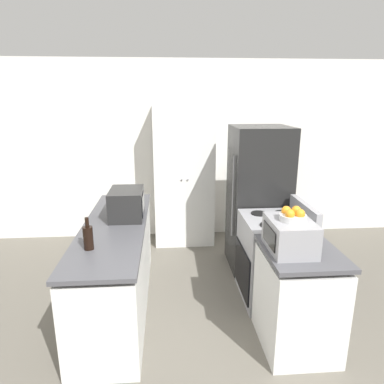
# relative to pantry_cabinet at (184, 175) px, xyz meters

# --- Properties ---
(wall_back) EXTENTS (7.00, 0.06, 2.60)m
(wall_back) POSITION_rel_pantry_cabinet_xyz_m (0.03, 0.31, 0.30)
(wall_back) COLOR white
(wall_back) RESTS_ON ground_plane
(counter_left) EXTENTS (0.60, 2.11, 0.88)m
(counter_left) POSITION_rel_pantry_cabinet_xyz_m (-0.76, -1.60, -0.58)
(counter_left) COLOR silver
(counter_left) RESTS_ON ground_plane
(counter_right) EXTENTS (0.60, 0.70, 0.88)m
(counter_right) POSITION_rel_pantry_cabinet_xyz_m (0.83, -2.31, -0.58)
(counter_right) COLOR silver
(counter_right) RESTS_ON ground_plane
(pantry_cabinet) EXTENTS (0.84, 0.54, 2.00)m
(pantry_cabinet) POSITION_rel_pantry_cabinet_xyz_m (0.00, 0.00, 0.00)
(pantry_cabinet) COLOR white
(pantry_cabinet) RESTS_ON ground_plane
(stove) EXTENTS (0.66, 0.72, 1.04)m
(stove) POSITION_rel_pantry_cabinet_xyz_m (0.85, -1.58, -0.55)
(stove) COLOR #9E9EA3
(stove) RESTS_ON ground_plane
(refrigerator) EXTENTS (0.69, 0.69, 1.75)m
(refrigerator) POSITION_rel_pantry_cabinet_xyz_m (0.86, -0.83, -0.13)
(refrigerator) COLOR black
(refrigerator) RESTS_ON ground_plane
(microwave) EXTENTS (0.34, 0.45, 0.29)m
(microwave) POSITION_rel_pantry_cabinet_xyz_m (-0.66, -1.40, 0.03)
(microwave) COLOR black
(microwave) RESTS_ON counter_left
(wine_bottle) EXTENTS (0.08, 0.08, 0.27)m
(wine_bottle) POSITION_rel_pantry_cabinet_xyz_m (-0.89, -2.15, -0.02)
(wine_bottle) COLOR black
(wine_bottle) RESTS_ON counter_left
(toaster_oven) EXTENTS (0.34, 0.45, 0.26)m
(toaster_oven) POSITION_rel_pantry_cabinet_xyz_m (0.72, -2.29, 0.01)
(toaster_oven) COLOR #939399
(toaster_oven) RESTS_ON counter_right
(fruit_bowl) EXTENTS (0.21, 0.21, 0.11)m
(fruit_bowl) POSITION_rel_pantry_cabinet_xyz_m (0.73, -2.30, 0.18)
(fruit_bowl) COLOR silver
(fruit_bowl) RESTS_ON toaster_oven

